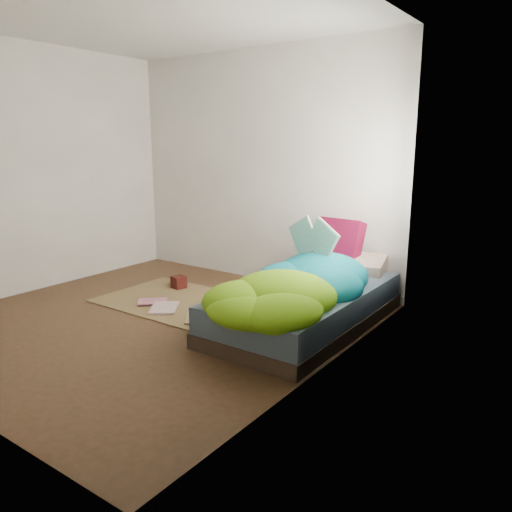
{
  "coord_description": "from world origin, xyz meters",
  "views": [
    {
      "loc": [
        3.28,
        -2.95,
        1.59
      ],
      "look_at": [
        0.65,
        0.75,
        0.55
      ],
      "focal_mm": 35.0,
      "sensor_mm": 36.0,
      "label": 1
    }
  ],
  "objects": [
    {
      "name": "bed",
      "position": [
        1.22,
        0.72,
        0.17
      ],
      "size": [
        1.0,
        2.0,
        0.34
      ],
      "color": "#34281C",
      "rests_on": "ground"
    },
    {
      "name": "rug",
      "position": [
        -0.15,
        0.55,
        0.01
      ],
      "size": [
        1.6,
        1.1,
        0.01
      ],
      "primitive_type": "cube",
      "color": "brown",
      "rests_on": "ground"
    },
    {
      "name": "pillow_floral",
      "position": [
        1.3,
        1.51,
        0.41
      ],
      "size": [
        0.65,
        0.47,
        0.13
      ],
      "primitive_type": "cube",
      "rotation": [
        0.0,
        0.0,
        0.18
      ],
      "color": "silver",
      "rests_on": "bed"
    },
    {
      "name": "room_walls",
      "position": [
        0.01,
        0.01,
        1.63
      ],
      "size": [
        3.54,
        3.54,
        2.62
      ],
      "color": "beige",
      "rests_on": "ground"
    },
    {
      "name": "pillow_magenta",
      "position": [
        1.09,
        1.58,
        0.58
      ],
      "size": [
        0.5,
        0.2,
        0.49
      ],
      "primitive_type": "cube",
      "rotation": [
        0.0,
        0.0,
        -0.11
      ],
      "color": "#540521",
      "rests_on": "bed"
    },
    {
      "name": "ground",
      "position": [
        0.0,
        0.0,
        0.0
      ],
      "size": [
        3.5,
        3.5,
        0.0
      ],
      "primitive_type": "cube",
      "color": "#3F2B18",
      "rests_on": "ground"
    },
    {
      "name": "open_book",
      "position": [
        1.11,
        1.0,
        0.83
      ],
      "size": [
        0.5,
        0.23,
        0.3
      ],
      "primitive_type": null,
      "rotation": [
        0.0,
        0.0,
        -0.26
      ],
      "color": "#2B8433",
      "rests_on": "duvet"
    },
    {
      "name": "floor_book_c",
      "position": [
        0.27,
        0.18,
        0.02
      ],
      "size": [
        0.39,
        0.4,
        0.02
      ],
      "primitive_type": "imported",
      "rotation": [
        0.0,
        0.0,
        0.65
      ],
      "color": "tan",
      "rests_on": "rug"
    },
    {
      "name": "floor_book_a",
      "position": [
        -0.19,
        0.19,
        0.03
      ],
      "size": [
        0.41,
        0.43,
        0.03
      ],
      "primitive_type": "imported",
      "rotation": [
        0.0,
        0.0,
        0.63
      ],
      "color": "silver",
      "rests_on": "rug"
    },
    {
      "name": "duvet",
      "position": [
        1.22,
        0.5,
        0.51
      ],
      "size": [
        0.96,
        1.84,
        0.34
      ],
      "primitive_type": null,
      "color": "#086480",
      "rests_on": "bed"
    },
    {
      "name": "wooden_box",
      "position": [
        -0.48,
        0.88,
        0.08
      ],
      "size": [
        0.16,
        0.16,
        0.13
      ],
      "primitive_type": "cube",
      "rotation": [
        0.0,
        0.0,
        -0.24
      ],
      "color": "#3D0F0D",
      "rests_on": "rug"
    },
    {
      "name": "floor_book_b",
      "position": [
        -0.39,
        0.41,
        0.03
      ],
      "size": [
        0.35,
        0.35,
        0.03
      ],
      "primitive_type": "imported",
      "rotation": [
        0.0,
        0.0,
        -0.81
      ],
      "color": "pink",
      "rests_on": "rug"
    }
  ]
}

